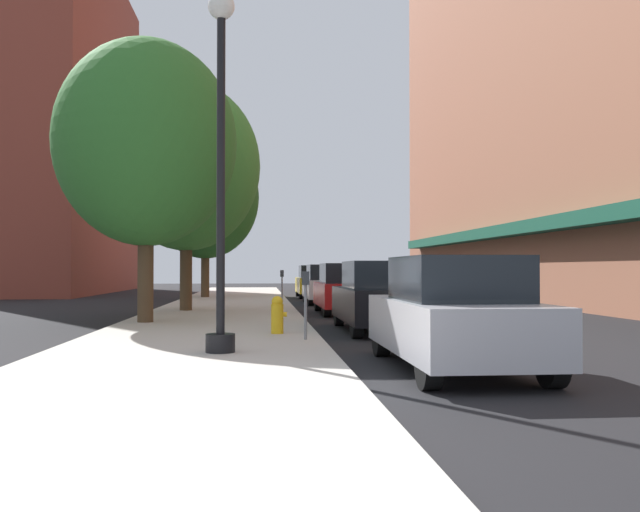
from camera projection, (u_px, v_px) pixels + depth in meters
The scene contains 15 objects.
ground_plane at pixel (340, 311), 23.75m from camera, with size 90.00×90.00×0.00m, color black.
sidewalk_slab at pixel (227, 308), 24.38m from camera, with size 4.80×50.00×0.12m, color #B7B2A8.
building_far_background at pixel (63, 129), 41.51m from camera, with size 6.80×18.00×20.32m.
lamppost at pixel (221, 164), 10.96m from camera, with size 0.48×0.48×5.90m.
fire_hydrant at pixel (277, 314), 14.08m from camera, with size 0.33×0.26×0.79m.
parking_meter_near at pixel (306, 296), 12.88m from camera, with size 0.14×0.09×1.31m.
parking_meter_far at pixel (282, 282), 26.45m from camera, with size 0.14×0.09×1.31m.
tree_near at pixel (186, 166), 22.11m from camera, with size 4.86×4.86×7.55m.
tree_mid at pixel (205, 197), 32.52m from camera, with size 5.19×5.19×7.83m.
tree_far at pixel (146, 143), 17.18m from camera, with size 4.62×4.62×7.25m.
car_silver at pixel (454, 315), 9.78m from camera, with size 1.80×4.30×1.66m.
car_black at pixel (380, 297), 15.82m from camera, with size 1.80×4.30×1.66m.
car_red at pixel (346, 289), 22.10m from camera, with size 1.80×4.30×1.66m.
car_white at pixel (326, 285), 28.47m from camera, with size 1.80×4.30×1.66m.
car_yellow at pixel (315, 282), 34.39m from camera, with size 1.80×4.30×1.66m.
Camera 1 is at (1.17, -5.62, 1.48)m, focal length 37.63 mm.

